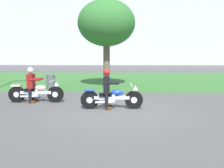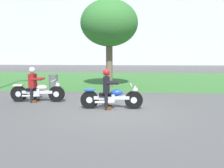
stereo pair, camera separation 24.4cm
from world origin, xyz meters
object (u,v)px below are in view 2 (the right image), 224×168
Objects in this scene: tree_roadside at (109,24)px; trash_can at (54,83)px; motorcycle_lead at (112,98)px; motorcycle_follow at (38,92)px; rider_follow at (33,82)px; rider_lead at (107,86)px.

tree_roadside is 5.74× the size of trash_can.
trash_can is (-3.35, 3.64, 0.04)m from motorcycle_lead.
motorcycle_follow is 0.46m from rider_follow.
rider_lead is at bearing -48.92° from trash_can.
tree_roadside is (2.54, 4.17, 3.23)m from motorcycle_follow.
motorcycle_lead is at bearing -47.40° from trash_can.
motorcycle_lead is 0.44× the size of tree_roadside.
rider_follow is at bearing -87.39° from trash_can.
motorcycle_follow is (-3.06, 0.91, 0.00)m from motorcycle_lead.
trash_can is at bearing 129.76° from motorcycle_lead.
rider_follow is at bearing 160.57° from rider_lead.
tree_roadside reaches higher than rider_follow.
trash_can is (-2.83, -1.44, -3.19)m from tree_roadside.
rider_follow is 5.71m from tree_roadside.
rider_lead is 4.86m from trash_can.
motorcycle_follow is at bearing -0.82° from rider_follow.
motorcycle_follow is at bearing 159.55° from rider_lead.
motorcycle_follow is at bearing -121.34° from tree_roadside.
rider_follow reaches higher than rider_lead.
rider_follow is 1.63× the size of trash_can.
motorcycle_follow is at bearing -83.88° from trash_can.
tree_roadside is (-0.35, 5.09, 2.80)m from rider_lead.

